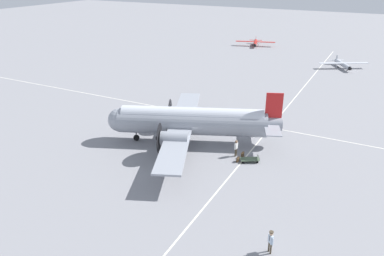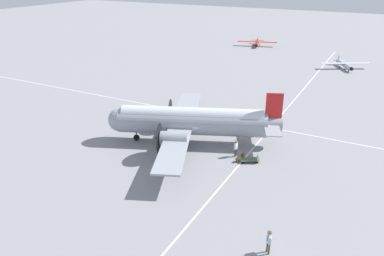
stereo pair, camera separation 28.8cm
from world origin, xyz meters
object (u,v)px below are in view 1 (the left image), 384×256
object	(u,v)px
suitcase_upright_spare	(238,160)
passenger_boarding	(236,147)
light_aircraft_distant	(343,64)
light_aircraft_taxiing	(255,43)
crew_foreground	(271,239)
airliner_main	(188,121)
suitcase_near_door	(243,155)
baggage_cart	(250,159)

from	to	relation	value
suitcase_upright_spare	passenger_boarding	bearing A→B (deg)	-148.95
light_aircraft_distant	light_aircraft_taxiing	distance (m)	26.66
crew_foreground	passenger_boarding	world-z (taller)	passenger_boarding
airliner_main	suitcase_near_door	world-z (taller)	airliner_main
passenger_boarding	suitcase_near_door	world-z (taller)	passenger_boarding
suitcase_upright_spare	light_aircraft_distant	world-z (taller)	light_aircraft_distant
airliner_main	light_aircraft_distant	xyz separation A→B (m)	(-44.24, 11.21, -1.85)
airliner_main	suitcase_upright_spare	size ratio (longest dim) A/B	42.84
airliner_main	crew_foreground	distance (m)	18.97
suitcase_near_door	crew_foreground	bearing A→B (deg)	27.96
suitcase_upright_spare	light_aircraft_taxiing	xyz separation A→B (m)	(-59.80, -18.28, 0.57)
airliner_main	suitcase_upright_spare	distance (m)	7.34
suitcase_upright_spare	suitcase_near_door	bearing A→B (deg)	172.69
suitcase_near_door	suitcase_upright_spare	bearing A→B (deg)	-7.31
passenger_boarding	baggage_cart	world-z (taller)	passenger_boarding
suitcase_near_door	light_aircraft_taxiing	world-z (taller)	light_aircraft_taxiing
suitcase_near_door	baggage_cart	xyz separation A→B (m)	(0.48, 0.96, -0.04)
airliner_main	suitcase_upright_spare	world-z (taller)	airliner_main
suitcase_near_door	suitcase_upright_spare	distance (m)	1.06
passenger_boarding	light_aircraft_taxiing	xyz separation A→B (m)	(-58.75, -17.64, -0.33)
airliner_main	baggage_cart	bearing A→B (deg)	149.45
baggage_cart	light_aircraft_taxiing	size ratio (longest dim) A/B	0.22
airliner_main	light_aircraft_distant	distance (m)	45.68
crew_foreground	baggage_cart	size ratio (longest dim) A/B	0.86
passenger_boarding	light_aircraft_distant	size ratio (longest dim) A/B	0.21
crew_foreground	passenger_boarding	xyz separation A→B (m)	(-12.56, -7.44, -0.00)
passenger_boarding	light_aircraft_taxiing	size ratio (longest dim) A/B	0.19
light_aircraft_distant	light_aircraft_taxiing	world-z (taller)	light_aircraft_taxiing
suitcase_near_door	suitcase_upright_spare	world-z (taller)	suitcase_near_door
airliner_main	crew_foreground	world-z (taller)	airliner_main
airliner_main	passenger_boarding	xyz separation A→B (m)	(0.65, 6.08, -1.52)
baggage_cart	crew_foreground	bearing A→B (deg)	85.36
airliner_main	baggage_cart	size ratio (longest dim) A/B	10.28
suitcase_upright_spare	baggage_cart	bearing A→B (deg)	117.62
airliner_main	passenger_boarding	world-z (taller)	airliner_main
crew_foreground	passenger_boarding	bearing A→B (deg)	-16.54
suitcase_upright_spare	light_aircraft_distant	distance (m)	46.17
passenger_boarding	baggage_cart	distance (m)	1.99
airliner_main	passenger_boarding	bearing A→B (deg)	151.57
airliner_main	light_aircraft_taxiing	bearing A→B (deg)	-101.03
passenger_boarding	light_aircraft_taxiing	world-z (taller)	light_aircraft_taxiing
airliner_main	baggage_cart	xyz separation A→B (m)	(1.13, 7.81, -2.38)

